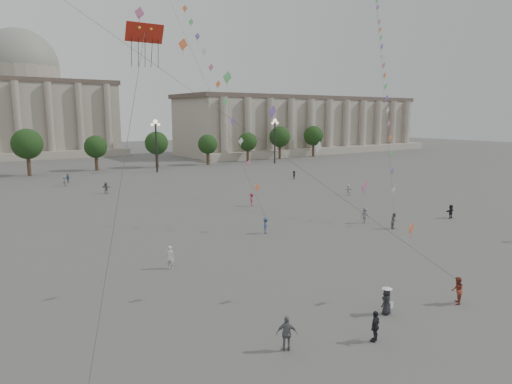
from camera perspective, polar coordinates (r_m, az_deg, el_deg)
ground at (r=29.50m, az=15.50°, el=-13.80°), size 360.00×360.00×0.00m
hall_east at (r=146.81m, az=6.09°, el=8.36°), size 84.00×26.22×17.20m
hall_central at (r=147.74m, az=-27.08°, el=9.63°), size 48.30×34.30×35.50m
tree_row at (r=97.50m, az=-22.39°, el=5.29°), size 137.12×5.12×8.00m
lamp_post_mid_east at (r=94.29m, az=-12.40°, el=6.85°), size 2.00×0.90×10.65m
lamp_post_far_east at (r=109.37m, az=2.37°, el=7.42°), size 2.00×0.90×10.65m
person_crowd_0 at (r=84.88m, az=-22.48°, el=1.59°), size 0.97×0.63×1.53m
person_crowd_3 at (r=55.99m, az=23.16°, el=-2.26°), size 1.46×0.55×1.55m
person_crowd_4 at (r=80.98m, az=-22.83°, el=1.26°), size 1.13×1.60×1.66m
person_crowd_6 at (r=50.54m, az=13.45°, el=-2.85°), size 1.22×0.84×1.73m
person_crowd_7 at (r=67.54m, az=11.45°, el=0.26°), size 1.52×0.99×1.57m
person_crowd_8 at (r=58.37m, az=-0.52°, el=-0.94°), size 1.16×1.25×1.69m
person_crowd_9 at (r=83.33m, az=4.79°, el=2.14°), size 1.27×1.29×1.48m
person_crowd_12 at (r=71.24m, az=-18.23°, el=0.51°), size 1.39×1.56×1.72m
person_crowd_13 at (r=35.55m, az=-10.69°, el=-8.00°), size 0.76×0.76×1.78m
tourist_3 at (r=23.63m, az=3.89°, el=-17.23°), size 1.09×0.99×1.78m
tourist_4 at (r=25.19m, az=14.68°, el=-15.91°), size 1.05×0.71×1.66m
kite_flyer_0 at (r=31.32m, az=23.86°, el=-11.20°), size 1.05×1.00×1.71m
kite_flyer_1 at (r=44.97m, az=1.23°, el=-4.22°), size 1.13×1.16×1.59m
kite_flyer_2 at (r=48.90m, az=16.90°, el=-3.46°), size 0.99×0.90×1.66m
hat_person at (r=28.44m, az=16.02°, el=-12.89°), size 0.85×0.63×1.69m
dragon_kite at (r=27.87m, az=-13.77°, el=17.12°), size 4.93×6.59×20.70m
kite_train_east at (r=68.37m, az=15.28°, el=18.07°), size 26.29×27.29×53.41m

